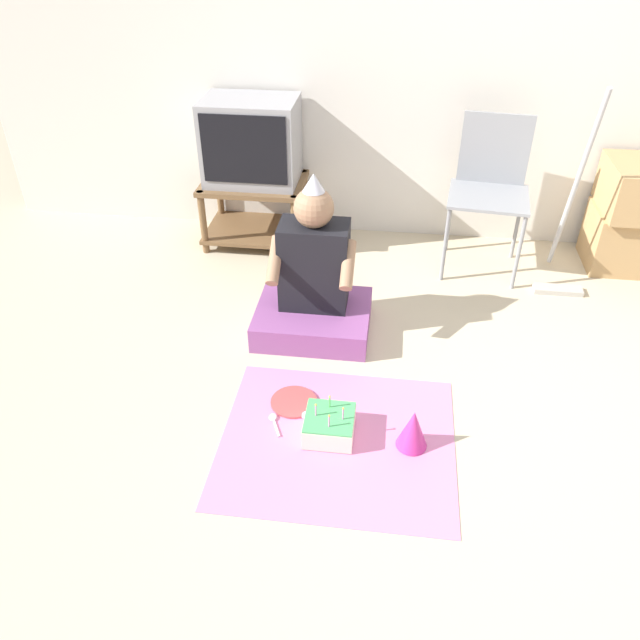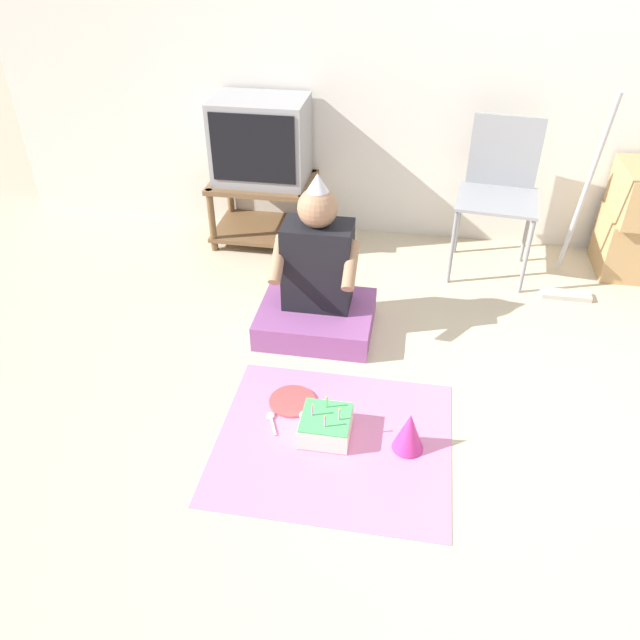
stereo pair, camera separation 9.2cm
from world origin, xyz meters
TOP-DOWN VIEW (x-y plane):
  - ground_plane at (0.00, 0.00)m, footprint 16.00×16.00m
  - wall_back at (0.00, 2.11)m, footprint 6.40×0.06m
  - tv_stand at (-1.41, 1.84)m, footprint 0.65×0.47m
  - tv at (-1.41, 1.85)m, footprint 0.57×0.41m
  - folding_chair at (0.04, 1.74)m, footprint 0.50×0.47m
  - dust_mop at (0.49, 1.51)m, footprint 0.28×0.38m
  - person_seated at (-0.90, 0.89)m, footprint 0.60×0.50m
  - party_cloth at (-0.68, 0.06)m, footprint 1.01×0.89m
  - birthday_cake at (-0.72, 0.10)m, footprint 0.22×0.22m
  - party_hat_blue at (-0.36, 0.08)m, footprint 0.13×0.13m
  - paper_plate at (-0.90, 0.27)m, footprint 0.22×0.22m
  - plastic_spoon_near at (-0.84, 0.18)m, footprint 0.06×0.14m
  - plastic_spoon_far at (-0.98, 0.14)m, footprint 0.07×0.14m

SIDE VIEW (x-z plane):
  - ground_plane at x=0.00m, z-range 0.00..0.00m
  - party_cloth at x=-0.68m, z-range 0.00..0.01m
  - paper_plate at x=-0.90m, z-range 0.01..0.02m
  - plastic_spoon_near at x=-0.84m, z-range 0.01..0.02m
  - plastic_spoon_far at x=-0.98m, z-range 0.01..0.02m
  - birthday_cake at x=-0.72m, z-range -0.03..0.14m
  - party_hat_blue at x=-0.36m, z-range 0.01..0.19m
  - tv_stand at x=-1.41m, z-range 0.04..0.46m
  - person_seated at x=-0.90m, z-range -0.17..0.70m
  - dust_mop at x=0.49m, z-range -0.25..0.93m
  - folding_chair at x=0.04m, z-range 0.08..0.99m
  - tv at x=-1.41m, z-range 0.42..0.93m
  - wall_back at x=0.00m, z-range 0.00..2.55m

